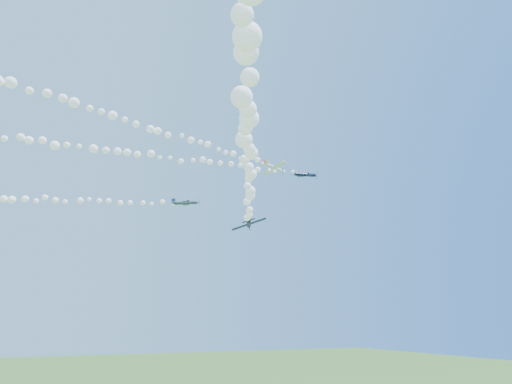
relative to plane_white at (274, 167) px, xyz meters
name	(u,v)px	position (x,y,z in m)	size (l,w,h in m)	color
plane_white	(274,167)	(0.00, 0.00, 0.00)	(7.06, 7.28, 2.72)	white
smoke_trail_white	(114,116)	(-40.90, -13.78, -0.28)	(77.93, 27.98, 2.99)	white
plane_navy	(306,175)	(3.39, -10.01, -4.69)	(6.38, 6.48, 1.94)	#0C1435
smoke_trail_navy	(111,150)	(-40.38, -7.80, -4.91)	(83.79, 6.42, 2.52)	white
plane_grey	(186,203)	(-20.51, 8.16, -9.68)	(6.97, 7.36, 1.87)	#333D4A
smoke_trail_grey	(29,199)	(-55.55, 18.50, -10.10)	(66.19, 21.33, 3.16)	white
plane_black	(249,224)	(-10.78, -8.93, -17.56)	(7.37, 7.26, 2.74)	black
smoke_trail_black	(247,155)	(-26.96, -46.00, -17.82)	(32.22, 70.27, 3.02)	white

